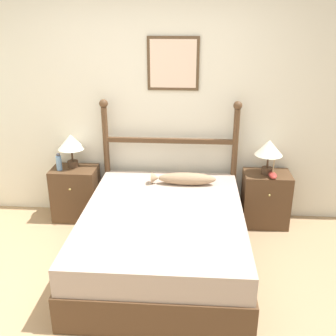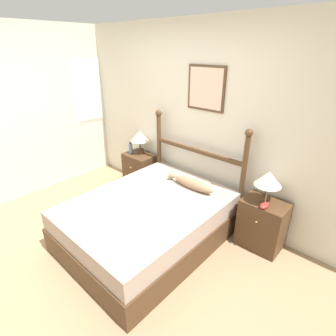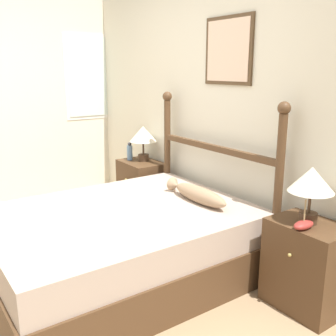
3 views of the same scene
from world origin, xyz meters
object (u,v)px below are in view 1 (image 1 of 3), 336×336
object	(u,v)px
nightstand_right	(265,199)
fish_pillow	(184,179)
table_lamp_right	(269,149)
model_boat	(273,175)
table_lamp_left	(71,143)
bottle	(59,162)
nightstand_left	(76,193)
bed	(163,238)

from	to	relation	value
nightstand_right	fish_pillow	bearing A→B (deg)	-166.18
table_lamp_right	model_boat	distance (m)	0.28
table_lamp_left	bottle	size ratio (longest dim) A/B	1.91
nightstand_right	model_boat	size ratio (longest dim) A/B	3.11
model_boat	table_lamp_right	bearing A→B (deg)	112.99
table_lamp_right	bottle	size ratio (longest dim) A/B	1.91
model_boat	fish_pillow	size ratio (longest dim) A/B	0.29
nightstand_left	nightstand_right	bearing A→B (deg)	0.00
model_boat	table_lamp_left	bearing A→B (deg)	175.80
bed	nightstand_right	xyz separation A→B (m)	(1.07, 0.83, 0.03)
bottle	bed	bearing A→B (deg)	-32.69
bottle	model_boat	distance (m)	2.31
table_lamp_left	model_boat	size ratio (longest dim) A/B	1.93
bed	table_lamp_left	world-z (taller)	table_lamp_left
nightstand_left	nightstand_right	distance (m)	2.14
fish_pillow	table_lamp_right	bearing A→B (deg)	13.53
nightstand_left	table_lamp_right	world-z (taller)	table_lamp_right
model_boat	nightstand_right	bearing A→B (deg)	104.12
nightstand_right	bottle	size ratio (longest dim) A/B	3.07
nightstand_right	bottle	bearing A→B (deg)	-178.58
bed	bottle	bearing A→B (deg)	147.31
nightstand_right	fish_pillow	distance (m)	0.98
nightstand_right	fish_pillow	xyz separation A→B (m)	(-0.90, -0.22, 0.31)
bed	model_boat	size ratio (longest dim) A/B	9.85
bed	fish_pillow	xyz separation A→B (m)	(0.17, 0.61, 0.34)
nightstand_right	table_lamp_right	xyz separation A→B (m)	(-0.02, -0.01, 0.58)
bed	bottle	distance (m)	1.50
table_lamp_left	nightstand_right	bearing A→B (deg)	-1.23
bed	table_lamp_left	distance (m)	1.53
nightstand_right	model_boat	xyz separation A→B (m)	(0.03, -0.11, 0.33)
bed	nightstand_left	bearing A→B (deg)	142.10
table_lamp_right	fish_pillow	xyz separation A→B (m)	(-0.88, -0.21, -0.27)
fish_pillow	model_boat	bearing A→B (deg)	6.58
nightstand_right	bottle	distance (m)	2.32
bed	model_boat	world-z (taller)	model_boat
table_lamp_left	model_boat	xyz separation A→B (m)	(2.19, -0.16, -0.25)
nightstand_left	model_boat	distance (m)	2.20
nightstand_left	model_boat	size ratio (longest dim) A/B	3.11
bed	table_lamp_right	bearing A→B (deg)	38.03
nightstand_left	model_boat	xyz separation A→B (m)	(2.17, -0.11, 0.33)
bed	fish_pillow	size ratio (longest dim) A/B	2.85
fish_pillow	table_lamp_left	bearing A→B (deg)	168.00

